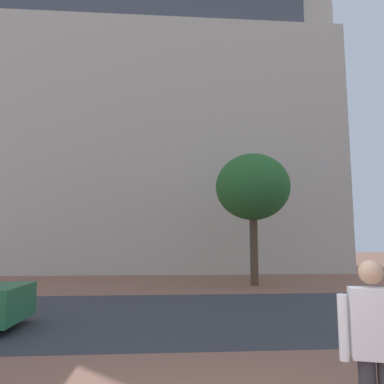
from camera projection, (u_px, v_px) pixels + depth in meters
The scene contains 5 objects.
ground_plane at pixel (177, 301), 12.49m from camera, with size 120.00×120.00×0.00m, color #93604C.
street_asphalt_strip at pixel (180, 313), 10.39m from camera, with size 120.00×7.48×0.00m, color #38383D.
landmark_building at pixel (136, 137), 29.36m from camera, with size 28.32×12.11×31.09m.
person_skater at pixel (375, 347), 3.47m from camera, with size 0.58×0.38×1.73m.
tree_curb_far at pixel (253, 188), 17.77m from camera, with size 3.39×3.39×5.95m.
Camera 1 is at (-0.54, -2.84, 1.89)m, focal length 36.25 mm.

